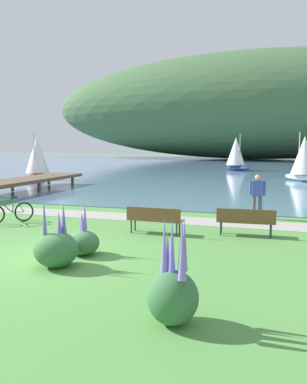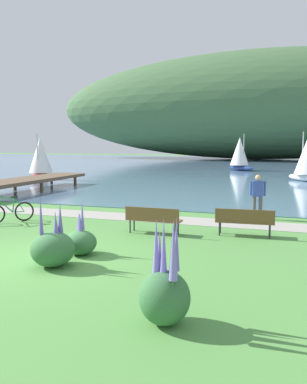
{
  "view_description": "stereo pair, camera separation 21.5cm",
  "coord_description": "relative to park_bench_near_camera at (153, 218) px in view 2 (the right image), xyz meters",
  "views": [
    {
      "loc": [
        5.51,
        -8.27,
        2.86
      ],
      "look_at": [
        0.91,
        6.17,
        1.0
      ],
      "focal_mm": 36.32,
      "sensor_mm": 36.0,
      "label": 1
    },
    {
      "loc": [
        5.71,
        -8.21,
        2.86
      ],
      "look_at": [
        0.91,
        6.17,
        1.0
      ],
      "focal_mm": 36.32,
      "sensor_mm": 36.0,
      "label": 2
    }
  ],
  "objects": [
    {
      "name": "ground_plane",
      "position": [
        -1.83,
        -3.37,
        -0.52
      ],
      "size": [
        200.0,
        200.0,
        0.0
      ],
      "primitive_type": "plane",
      "color": "#518E42"
    },
    {
      "name": "sailboat_nearest_to_shore",
      "position": [
        5.62,
        20.31,
        1.3
      ],
      "size": [
        2.93,
        3.11,
        3.79
      ],
      "color": "white",
      "rests_on": "bay_water"
    },
    {
      "name": "sailboat_mid_bay",
      "position": [
        -0.61,
        31.45,
        1.38
      ],
      "size": [
        3.28,
        2.96,
        3.94
      ],
      "color": "navy",
      "rests_on": "bay_water"
    },
    {
      "name": "echium_bush_beside_closest",
      "position": [
        -1.18,
        -3.9,
        -0.08
      ],
      "size": [
        1.03,
        1.03,
        1.7
      ],
      "color": "#386B3D",
      "rests_on": "ground"
    },
    {
      "name": "echium_bush_closest_to_camera",
      "position": [
        2.18,
        -5.9,
        0.01
      ],
      "size": [
        0.83,
        0.83,
        1.75
      ],
      "color": "#386B3D",
      "rests_on": "ground"
    },
    {
      "name": "bicycle_leaning_near_bench",
      "position": [
        -5.59,
        0.09,
        -0.12
      ],
      "size": [
        1.09,
        1.47,
        1.01
      ],
      "color": "black",
      "rests_on": "ground"
    },
    {
      "name": "person_at_shoreline",
      "position": [
        2.99,
        3.73,
        0.46
      ],
      "size": [
        0.61,
        0.26,
        1.71
      ],
      "color": "#4C4C51",
      "rests_on": "ground"
    },
    {
      "name": "bay_water",
      "position": [
        -1.83,
        44.3,
        -0.5
      ],
      "size": [
        180.0,
        80.0,
        0.04
      ],
      "primitive_type": "cube",
      "color": "#5B7F9E",
      "rests_on": "ground"
    },
    {
      "name": "park_bench_near_camera",
      "position": [
        0.0,
        0.0,
        0.0
      ],
      "size": [
        1.81,
        0.53,
        0.88
      ],
      "color": "brown",
      "rests_on": "ground"
    },
    {
      "name": "pier_dock",
      "position": [
        -10.83,
        8.3,
        0.17
      ],
      "size": [
        2.4,
        10.0,
        0.8
      ],
      "color": "brown",
      "rests_on": "ground"
    },
    {
      "name": "shoreline_path",
      "position": [
        -1.83,
        2.46,
        -0.52
      ],
      "size": [
        60.0,
        1.5,
        0.01
      ],
      "primitive_type": "cube",
      "color": "#A39E93",
      "rests_on": "ground"
    },
    {
      "name": "echium_bush_mid_cluster",
      "position": [
        -1.06,
        -2.8,
        -0.17
      ],
      "size": [
        0.84,
        0.84,
        1.44
      ],
      "color": "#386B3D",
      "rests_on": "ground"
    },
    {
      "name": "park_bench_further_along",
      "position": [
        2.81,
        0.61,
        0.0
      ],
      "size": [
        1.83,
        0.6,
        0.88
      ],
      "color": "brown",
      "rests_on": "ground"
    },
    {
      "name": "distant_hillside",
      "position": [
        -0.98,
        66.18,
        9.63
      ],
      "size": [
        81.85,
        28.0,
        20.23
      ],
      "primitive_type": "ellipsoid",
      "color": "#42663D",
      "rests_on": "bay_water"
    },
    {
      "name": "sailboat_toward_hillside",
      "position": [
        -14.76,
        15.34,
        1.26
      ],
      "size": [
        2.18,
        3.26,
        3.7
      ],
      "color": "#B22323",
      "rests_on": "bay_water"
    }
  ]
}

